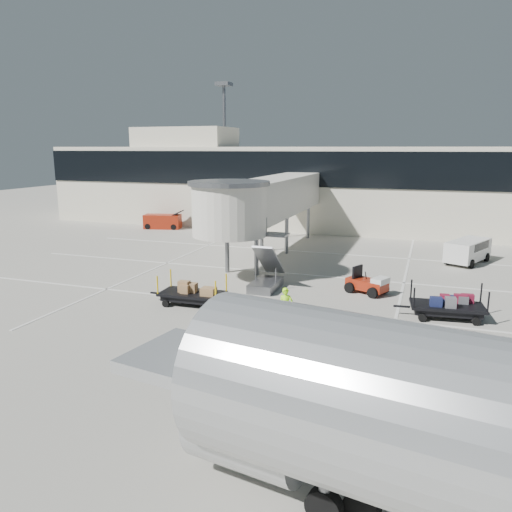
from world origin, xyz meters
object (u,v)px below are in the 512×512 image
object	(u,v)px
suitcase_cart	(446,307)
box_cart_near	(284,337)
baggage_tug	(368,284)
belt_loader	(163,222)
ground_worker	(286,307)
minivan	(469,249)
box_cart_far	(189,294)

from	to	relation	value
suitcase_cart	box_cart_near	world-z (taller)	suitcase_cart
baggage_tug	belt_loader	size ratio (longest dim) A/B	0.61
baggage_tug	ground_worker	world-z (taller)	ground_worker
baggage_tug	minivan	xyz separation A→B (m)	(5.72, 10.05, 0.44)
box_cart_far	baggage_tug	bearing A→B (deg)	29.39
box_cart_near	box_cart_far	bearing A→B (deg)	122.77
baggage_tug	suitcase_cart	world-z (taller)	suitcase_cart
suitcase_cart	baggage_tug	bearing A→B (deg)	136.15
box_cart_near	ground_worker	size ratio (longest dim) A/B	1.92
box_cart_far	box_cart_near	bearing A→B (deg)	-34.32
box_cart_far	ground_worker	size ratio (longest dim) A/B	2.32
ground_worker	baggage_tug	bearing A→B (deg)	50.93
minivan	belt_loader	bearing A→B (deg)	-168.23
box_cart_far	minivan	world-z (taller)	minivan
suitcase_cart	belt_loader	size ratio (longest dim) A/B	1.04
suitcase_cart	belt_loader	xyz separation A→B (m)	(-26.11, 19.28, 0.13)
box_cart_far	belt_loader	bearing A→B (deg)	120.63
suitcase_cart	box_cart_far	world-z (taller)	suitcase_cart
ground_worker	suitcase_cart	bearing A→B (deg)	11.76
box_cart_far	minivan	distance (m)	20.74
box_cart_near	box_cart_far	distance (m)	7.32
baggage_tug	box_cart_near	distance (m)	9.31
belt_loader	minivan	bearing A→B (deg)	-25.16
suitcase_cart	box_cart_far	distance (m)	12.57
minivan	box_cart_far	bearing A→B (deg)	-108.55
baggage_tug	ground_worker	bearing A→B (deg)	-89.83
baggage_tug	box_cart_far	size ratio (longest dim) A/B	0.61
box_cart_near	belt_loader	xyz separation A→B (m)	(-19.90, 25.33, 0.19)
box_cart_far	minivan	bearing A→B (deg)	45.05
suitcase_cart	minivan	size ratio (longest dim) A/B	0.92
baggage_tug	minivan	distance (m)	11.57
ground_worker	minivan	xyz separation A→B (m)	(8.63, 16.46, 0.08)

